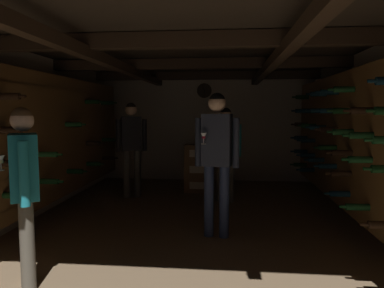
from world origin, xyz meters
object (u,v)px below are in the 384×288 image
(person_guest_rear_center, at_px, (226,146))
(display_bottle, at_px, (198,137))
(person_host_center, at_px, (217,150))
(person_guest_far_left, at_px, (132,140))
(person_guest_near_left, at_px, (25,181))
(wine_crate_stack, at_px, (199,168))

(person_guest_rear_center, bearing_deg, display_bottle, 126.11)
(person_host_center, distance_m, person_guest_rear_center, 1.73)
(display_bottle, xyz_separation_m, person_guest_far_left, (-1.13, -0.57, -0.02))
(person_guest_near_left, xyz_separation_m, person_guest_far_left, (0.05, 3.29, 0.08))
(person_guest_far_left, bearing_deg, person_guest_rear_center, -5.50)
(person_host_center, bearing_deg, display_bottle, 99.95)
(person_guest_near_left, distance_m, person_guest_rear_center, 3.56)
(person_guest_far_left, bearing_deg, wine_crate_stack, 25.61)
(person_guest_near_left, bearing_deg, display_bottle, 73.04)
(wine_crate_stack, bearing_deg, person_host_center, -80.39)
(display_bottle, height_order, person_guest_rear_center, person_guest_rear_center)
(person_host_center, height_order, person_guest_far_left, person_host_center)
(display_bottle, distance_m, person_guest_rear_center, 0.90)
(person_host_center, relative_size, person_guest_far_left, 1.04)
(display_bottle, bearing_deg, person_guest_near_left, -106.96)
(display_bottle, xyz_separation_m, person_host_center, (0.43, -2.45, 0.03))
(person_guest_rear_center, height_order, person_guest_far_left, person_guest_far_left)
(display_bottle, height_order, person_host_center, person_host_center)
(display_bottle, distance_m, person_guest_far_left, 1.26)
(wine_crate_stack, distance_m, person_guest_far_left, 1.39)
(wine_crate_stack, distance_m, person_guest_rear_center, 1.01)
(person_guest_near_left, xyz_separation_m, person_guest_rear_center, (1.70, 3.13, 0.01))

